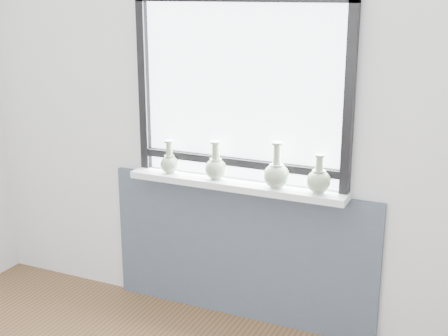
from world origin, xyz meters
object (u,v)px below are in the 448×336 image
at_px(vase_c, 276,174).
at_px(vase_a, 170,162).
at_px(windowsill, 235,184).
at_px(vase_b, 216,167).
at_px(vase_d, 319,180).

bearing_deg(vase_c, vase_a, 179.31).
height_order(windowsill, vase_a, vase_a).
distance_m(windowsill, vase_c, 0.27).
bearing_deg(windowsill, vase_b, -175.85).
bearing_deg(vase_c, vase_b, 178.77).
distance_m(vase_c, vase_d, 0.24).
relative_size(vase_c, vase_d, 1.22).
bearing_deg(vase_d, windowsill, 179.26).
relative_size(windowsill, vase_c, 5.05).
distance_m(vase_a, vase_d, 0.92).
height_order(vase_b, vase_d, vase_b).
relative_size(vase_a, vase_c, 0.77).
xyz_separation_m(vase_b, vase_d, (0.62, 0.00, -0.00)).
relative_size(vase_a, vase_b, 0.89).
bearing_deg(windowsill, vase_c, -3.80).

